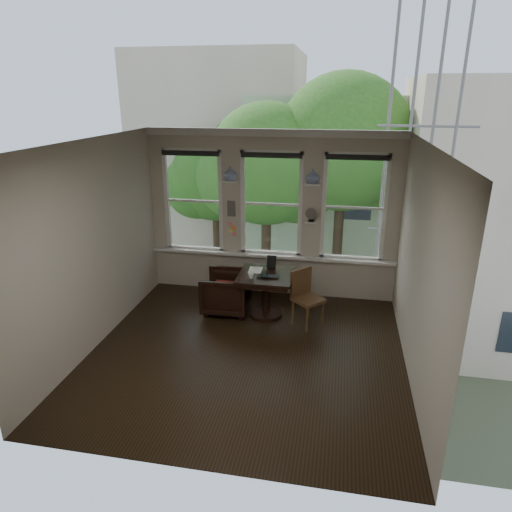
% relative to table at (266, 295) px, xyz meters
% --- Properties ---
extents(ground, '(4.50, 4.50, 0.00)m').
position_rel_table_xyz_m(ground, '(-0.08, -1.24, -0.38)').
color(ground, black).
rests_on(ground, ground).
extents(ceiling, '(4.50, 4.50, 0.00)m').
position_rel_table_xyz_m(ceiling, '(-0.08, -1.24, 2.62)').
color(ceiling, silver).
rests_on(ceiling, ground).
extents(wall_back, '(4.50, 0.00, 4.50)m').
position_rel_table_xyz_m(wall_back, '(-0.08, 1.01, 1.12)').
color(wall_back, '#BBB3A0').
rests_on(wall_back, ground).
extents(wall_front, '(4.50, 0.00, 4.50)m').
position_rel_table_xyz_m(wall_front, '(-0.08, -3.49, 1.12)').
color(wall_front, '#BBB3A0').
rests_on(wall_front, ground).
extents(wall_left, '(0.00, 4.50, 4.50)m').
position_rel_table_xyz_m(wall_left, '(-2.33, -1.24, 1.12)').
color(wall_left, '#BBB3A0').
rests_on(wall_left, ground).
extents(wall_right, '(0.00, 4.50, 4.50)m').
position_rel_table_xyz_m(wall_right, '(2.17, -1.24, 1.12)').
color(wall_right, '#BBB3A0').
rests_on(wall_right, ground).
extents(window_left, '(1.10, 0.12, 1.90)m').
position_rel_table_xyz_m(window_left, '(-1.53, 1.01, 1.32)').
color(window_left, white).
rests_on(window_left, ground).
extents(window_center, '(1.10, 0.12, 1.90)m').
position_rel_table_xyz_m(window_center, '(-0.08, 1.01, 1.32)').
color(window_center, white).
rests_on(window_center, ground).
extents(window_right, '(1.10, 0.12, 1.90)m').
position_rel_table_xyz_m(window_right, '(1.37, 1.01, 1.32)').
color(window_right, white).
rests_on(window_right, ground).
extents(shelf_left, '(0.26, 0.16, 0.03)m').
position_rel_table_xyz_m(shelf_left, '(-0.80, 0.91, 1.73)').
color(shelf_left, white).
rests_on(shelf_left, ground).
extents(shelf_right, '(0.26, 0.16, 0.03)m').
position_rel_table_xyz_m(shelf_right, '(0.65, 0.91, 1.73)').
color(shelf_right, white).
rests_on(shelf_right, ground).
extents(intercom, '(0.14, 0.06, 0.28)m').
position_rel_table_xyz_m(intercom, '(-0.80, 0.94, 1.23)').
color(intercom, '#59544F').
rests_on(intercom, ground).
extents(sticky_notes, '(0.16, 0.01, 0.24)m').
position_rel_table_xyz_m(sticky_notes, '(-0.80, 0.95, 0.88)').
color(sticky_notes, pink).
rests_on(sticky_notes, ground).
extents(desk_fan, '(0.20, 0.20, 0.24)m').
position_rel_table_xyz_m(desk_fan, '(0.65, 0.89, 1.16)').
color(desk_fan, '#59544F').
rests_on(desk_fan, ground).
extents(vase_left, '(0.24, 0.24, 0.25)m').
position_rel_table_xyz_m(vase_left, '(-0.80, 0.91, 1.86)').
color(vase_left, silver).
rests_on(vase_left, shelf_left).
extents(vase_right, '(0.24, 0.24, 0.25)m').
position_rel_table_xyz_m(vase_right, '(0.65, 0.91, 1.86)').
color(vase_right, silver).
rests_on(vase_right, shelf_right).
extents(table, '(0.90, 0.90, 0.75)m').
position_rel_table_xyz_m(table, '(0.00, 0.00, 0.00)').
color(table, black).
rests_on(table, ground).
extents(armchair_left, '(0.81, 0.79, 0.72)m').
position_rel_table_xyz_m(armchair_left, '(-0.70, 0.02, -0.02)').
color(armchair_left, black).
rests_on(armchair_left, ground).
extents(cushion_red, '(0.45, 0.45, 0.06)m').
position_rel_table_xyz_m(cushion_red, '(-0.70, 0.02, 0.08)').
color(cushion_red, maroon).
rests_on(cushion_red, armchair_left).
extents(side_chair_right, '(0.59, 0.59, 0.92)m').
position_rel_table_xyz_m(side_chair_right, '(0.73, -0.22, 0.09)').
color(side_chair_right, '#4E311B').
rests_on(side_chair_right, ground).
extents(laptop, '(0.36, 0.24, 0.03)m').
position_rel_table_xyz_m(laptop, '(0.05, -0.17, 0.39)').
color(laptop, black).
rests_on(laptop, table).
extents(mug, '(0.09, 0.09, 0.09)m').
position_rel_table_xyz_m(mug, '(-0.21, -0.23, 0.42)').
color(mug, white).
rests_on(mug, table).
extents(drinking_glass, '(0.15, 0.15, 0.09)m').
position_rel_table_xyz_m(drinking_glass, '(-0.01, -0.16, 0.42)').
color(drinking_glass, white).
rests_on(drinking_glass, table).
extents(tablet, '(0.16, 0.08, 0.22)m').
position_rel_table_xyz_m(tablet, '(0.04, 0.30, 0.48)').
color(tablet, black).
rests_on(tablet, table).
extents(papers, '(0.23, 0.31, 0.00)m').
position_rel_table_xyz_m(papers, '(-0.21, 0.15, 0.38)').
color(papers, silver).
rests_on(papers, table).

